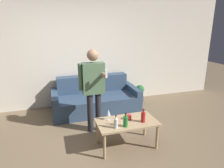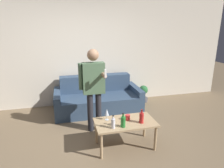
{
  "view_description": "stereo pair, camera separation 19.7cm",
  "coord_description": "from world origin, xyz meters",
  "px_view_note": "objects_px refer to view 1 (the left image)",
  "views": [
    {
      "loc": [
        -0.59,
        -2.76,
        1.98
      ],
      "look_at": [
        0.44,
        0.55,
        0.95
      ],
      "focal_mm": 32.0,
      "sensor_mm": 36.0,
      "label": 1
    },
    {
      "loc": [
        -0.4,
        -2.81,
        1.98
      ],
      "look_at": [
        0.44,
        0.55,
        0.95
      ],
      "focal_mm": 32.0,
      "sensor_mm": 36.0,
      "label": 2
    }
  ],
  "objects_px": {
    "bottle_orange": "(126,121)",
    "person_standing_front": "(93,85)",
    "couch": "(95,99)",
    "coffee_table": "(127,124)"
  },
  "relations": [
    {
      "from": "couch",
      "to": "coffee_table",
      "type": "relative_size",
      "value": 2.01
    },
    {
      "from": "person_standing_front",
      "to": "coffee_table",
      "type": "bearing_deg",
      "value": -58.99
    },
    {
      "from": "person_standing_front",
      "to": "bottle_orange",
      "type": "bearing_deg",
      "value": -69.01
    },
    {
      "from": "bottle_orange",
      "to": "person_standing_front",
      "type": "height_order",
      "value": "person_standing_front"
    },
    {
      "from": "couch",
      "to": "bottle_orange",
      "type": "distance_m",
      "value": 1.82
    },
    {
      "from": "bottle_orange",
      "to": "coffee_table",
      "type": "bearing_deg",
      "value": 61.06
    },
    {
      "from": "couch",
      "to": "bottle_orange",
      "type": "height_order",
      "value": "couch"
    },
    {
      "from": "bottle_orange",
      "to": "person_standing_front",
      "type": "relative_size",
      "value": 0.15
    },
    {
      "from": "bottle_orange",
      "to": "person_standing_front",
      "type": "distance_m",
      "value": 0.97
    },
    {
      "from": "coffee_table",
      "to": "bottle_orange",
      "type": "distance_m",
      "value": 0.23
    }
  ]
}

